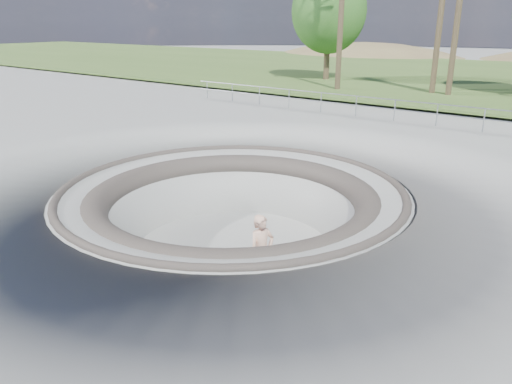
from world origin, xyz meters
TOP-DOWN VIEW (x-y plane):
  - ground at (0.00, 0.00)m, footprint 180.00×180.00m
  - skate_bowl at (0.00, 0.00)m, footprint 14.00×14.00m
  - grass_strip at (0.00, 34.00)m, footprint 180.00×36.00m
  - safety_railing at (0.00, 12.00)m, footprint 25.00×0.06m
  - skateboard at (2.21, -1.51)m, footprint 0.81×0.42m
  - skater at (2.21, -1.51)m, footprint 0.67×0.83m
  - bushy_tree_left at (-10.79, 24.42)m, footprint 5.77×5.24m

SIDE VIEW (x-z plane):
  - skateboard at x=2.21m, z-range -1.88..-1.80m
  - skate_bowl at x=0.00m, z-range -3.88..0.22m
  - skater at x=2.21m, z-range -1.82..0.16m
  - ground at x=0.00m, z-range 0.00..0.00m
  - grass_strip at x=0.00m, z-range 0.16..0.28m
  - safety_railing at x=0.00m, z-range 0.18..1.20m
  - bushy_tree_left at x=-10.79m, z-range 1.17..9.49m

